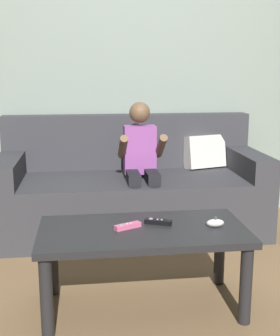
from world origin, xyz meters
The scene contains 8 objects.
ground_plane centered at (0.00, 0.00, 0.00)m, with size 9.03×9.03×0.00m, color olive.
wall_back centered at (0.00, 1.70, 1.25)m, with size 4.52×0.05×2.50m, color gray.
couch centered at (-0.10, 1.31, 0.30)m, with size 1.95×0.80×0.86m.
person_seated_on_couch centered at (-0.06, 1.13, 0.56)m, with size 0.32×0.40×0.98m.
coffee_table centered at (-0.18, 0.13, 0.36)m, with size 1.04×0.52×0.43m.
game_remote_black_near_edge centered at (-0.09, 0.19, 0.44)m, with size 0.14×0.08×0.03m.
nunchuk_white centered at (0.18, 0.11, 0.45)m, with size 0.09×0.05×0.05m.
game_remote_pink_far_corner centered at (-0.26, 0.14, 0.44)m, with size 0.14×0.09×0.03m.
Camera 1 is at (-0.46, -1.96, 1.21)m, focal length 47.74 mm.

